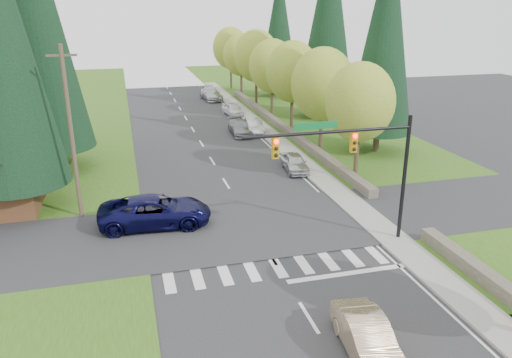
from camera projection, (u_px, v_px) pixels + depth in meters
name	position (u px, v px, depth m)	size (l,w,h in m)	color
ground	(300.00, 304.00, 21.10)	(120.00, 120.00, 0.00)	#28282B
grass_east	(365.00, 152.00, 42.48)	(14.00, 110.00, 0.06)	#345616
grass_west	(38.00, 178.00, 36.15)	(14.00, 110.00, 0.06)	#345616
cross_street	(253.00, 227.00, 28.39)	(120.00, 8.00, 0.10)	#28282B
sidewalk_east	(289.00, 151.00, 42.80)	(1.80, 80.00, 0.13)	gray
curb_east	(280.00, 151.00, 42.60)	(0.20, 80.00, 0.13)	gray
stone_wall_north	(280.00, 125.00, 50.41)	(0.70, 40.00, 0.70)	#4C4438
traffic_signal	(356.00, 154.00, 24.61)	(8.70, 0.37, 6.80)	black
utility_pole	(71.00, 133.00, 28.01)	(1.60, 0.24, 10.00)	#473828
decid_tree_0	(360.00, 102.00, 34.23)	(4.80, 4.80, 8.37)	#38281C
decid_tree_1	(323.00, 84.00, 40.57)	(5.20, 5.20, 8.80)	#38281C
decid_tree_2	(293.00, 72.00, 46.85)	(5.00, 5.00, 8.82)	#38281C
decid_tree_3	(272.00, 66.00, 53.34)	(5.00, 5.00, 8.55)	#38281C
decid_tree_4	(256.00, 56.00, 59.61)	(5.40, 5.40, 9.18)	#38281C
decid_tree_5	(241.00, 55.00, 66.12)	(4.80, 4.80, 8.30)	#38281C
decid_tree_6	(231.00, 48.00, 72.41)	(5.20, 5.20, 8.86)	#38281C
conifer_w_c	(34.00, 14.00, 34.46)	(6.46, 6.46, 20.80)	#38281C
conifer_w_e	(20.00, 26.00, 39.78)	(5.78, 5.78, 18.80)	#38281C
conifer_e_a	(385.00, 33.00, 39.47)	(5.44, 5.44, 17.80)	#38281C
conifer_e_b	(329.00, 16.00, 52.14)	(6.12, 6.12, 19.80)	#38281C
conifer_e_c	(279.00, 25.00, 65.15)	(5.10, 5.10, 16.80)	#38281C
sedan_champagne	(367.00, 338.00, 17.84)	(1.50, 4.29, 1.41)	#CAAC87
suv_navy	(155.00, 211.00, 28.28)	(2.90, 6.29, 1.75)	#0A0B36
parked_car_a	(295.00, 163.00, 37.64)	(1.56, 3.89, 1.32)	silver
parked_car_b	(240.00, 127.00, 48.17)	(1.91, 4.70, 1.36)	gray
parked_car_c	(254.00, 126.00, 48.66)	(1.47, 4.21, 1.39)	silver
parked_car_d	(233.00, 109.00, 56.46)	(1.62, 4.03, 1.37)	silver
parked_car_e	(211.00, 94.00, 65.45)	(2.15, 5.28, 1.53)	#B4B4B9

